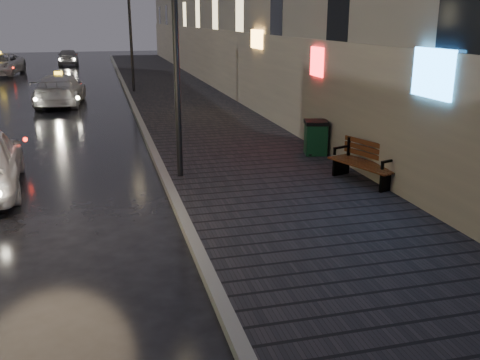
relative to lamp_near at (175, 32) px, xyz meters
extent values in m
plane|color=black|center=(-1.85, -6.00, -3.49)|extent=(120.00, 120.00, 0.00)
cube|color=black|center=(2.05, 15.00, -3.41)|extent=(4.60, 58.00, 0.15)
cube|color=slate|center=(-0.35, 15.00, -3.41)|extent=(0.20, 58.00, 0.15)
cylinder|color=black|center=(0.00, 0.00, -0.84)|extent=(0.14, 0.14, 5.00)
cylinder|color=black|center=(0.00, 16.00, -0.84)|extent=(0.14, 0.14, 5.00)
cube|color=black|center=(4.23, -2.32, -3.14)|extent=(0.49, 0.21, 0.40)
cube|color=black|center=(4.44, -2.25, -2.79)|extent=(0.08, 0.08, 0.70)
cube|color=black|center=(4.18, -2.33, -2.66)|extent=(0.41, 0.18, 0.05)
cube|color=black|center=(3.77, -0.89, -3.14)|extent=(0.49, 0.21, 0.40)
cube|color=black|center=(3.98, -0.82, -2.79)|extent=(0.08, 0.08, 0.70)
cube|color=black|center=(3.72, -0.90, -2.66)|extent=(0.41, 0.18, 0.05)
cube|color=#46200F|center=(4.00, -1.60, -2.91)|extent=(1.14, 1.90, 0.04)
cube|color=#46200F|center=(4.23, -1.53, -2.62)|extent=(0.59, 1.72, 0.40)
cube|color=#0D311A|center=(3.95, 1.16, -2.92)|extent=(0.69, 0.69, 0.84)
cube|color=black|center=(3.95, 1.16, -2.45)|extent=(0.75, 0.75, 0.11)
imported|color=silver|center=(-3.45, 13.13, -2.81)|extent=(2.28, 4.82, 1.36)
imported|color=silver|center=(-8.17, 27.81, -2.76)|extent=(2.93, 5.44, 1.45)
imported|color=gray|center=(-4.02, 34.97, -2.82)|extent=(1.66, 3.98, 1.35)
camera|label=1|loc=(-1.73, -12.27, 0.30)|focal=40.00mm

